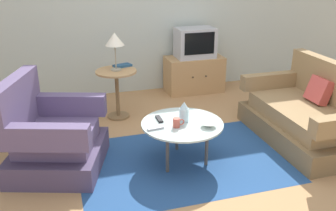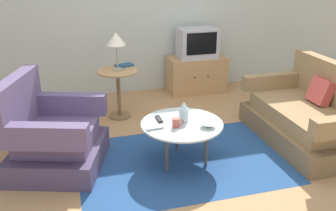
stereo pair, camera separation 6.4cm
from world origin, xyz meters
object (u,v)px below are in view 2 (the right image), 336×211
at_px(tv_remote_dark, 159,119).
at_px(tv_stand, 196,74).
at_px(armchair, 51,138).
at_px(vase, 184,112).
at_px(bowl, 208,125).
at_px(television, 197,43).
at_px(side_table, 118,83).
at_px(coffee_table, 182,126).
at_px(book, 124,65).
at_px(couch, 310,117).
at_px(mug, 176,123).
at_px(tv_remote_silver, 155,128).
at_px(table_lamp, 116,40).

bearing_deg(tv_remote_dark, tv_stand, -29.50).
relative_size(armchair, vase, 5.36).
relative_size(armchair, bowl, 7.37).
xyz_separation_m(television, tv_remote_dark, (-1.11, -1.92, -0.33)).
height_order(side_table, vase, vase).
height_order(side_table, bowl, side_table).
relative_size(armchair, side_table, 1.76).
relative_size(vase, bowl, 1.38).
distance_m(vase, bowl, 0.29).
bearing_deg(side_table, coffee_table, -71.85).
relative_size(vase, book, 0.82).
height_order(tv_stand, bowl, tv_stand).
bearing_deg(couch, coffee_table, 92.79).
bearing_deg(mug, television, 65.18).
relative_size(tv_remote_dark, tv_remote_silver, 0.98).
bearing_deg(couch, television, 18.98).
bearing_deg(couch, tv_remote_dark, 87.87).
height_order(mug, tv_remote_silver, mug).
xyz_separation_m(mug, tv_remote_dark, (-0.12, 0.22, -0.04)).
relative_size(coffee_table, side_table, 1.29).
bearing_deg(couch, armchair, 86.10).
xyz_separation_m(coffee_table, side_table, (-0.45, 1.37, 0.06)).
bearing_deg(side_table, book, 54.55).
xyz_separation_m(vase, tv_remote_silver, (-0.33, -0.11, -0.09)).
bearing_deg(tv_stand, armchair, -140.83).
bearing_deg(mug, table_lamp, 103.96).
distance_m(couch, tv_stand, 2.11).
bearing_deg(tv_stand, television, -90.00).
bearing_deg(mug, bowl, -15.43).
bearing_deg(tv_remote_dark, mug, -150.46).
bearing_deg(tv_remote_silver, couch, 177.72).
xyz_separation_m(armchair, book, (0.97, 1.25, 0.35)).
distance_m(armchair, couch, 2.89).
bearing_deg(bowl, armchair, 164.05).
relative_size(mug, tv_remote_silver, 0.70).
bearing_deg(armchair, bowl, 91.90).
relative_size(vase, tv_remote_dark, 1.28).
height_order(table_lamp, tv_remote_dark, table_lamp).
bearing_deg(tv_remote_dark, table_lamp, 11.40).
height_order(television, tv_remote_silver, television).
xyz_separation_m(side_table, tv_stand, (1.35, 0.70, -0.19)).
height_order(bowl, book, book).
distance_m(table_lamp, book, 0.43).
bearing_deg(mug, tv_remote_dark, 119.10).
height_order(tv_stand, tv_remote_silver, tv_stand).
bearing_deg(tv_remote_silver, television, -126.10).
relative_size(table_lamp, vase, 2.28).
bearing_deg(television, coffee_table, -113.64).
distance_m(armchair, coffee_table, 1.33).
bearing_deg(tv_remote_silver, tv_remote_dark, -120.86).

